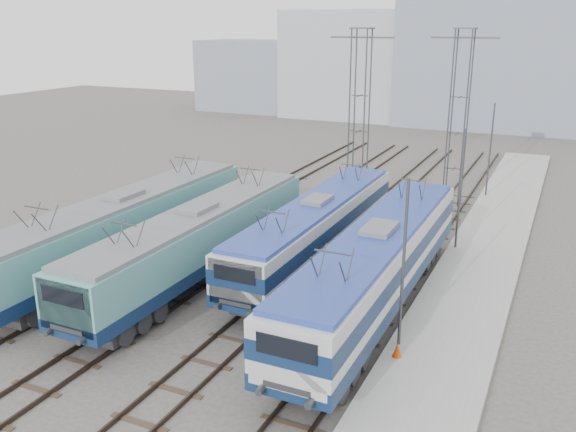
# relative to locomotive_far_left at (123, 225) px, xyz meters

# --- Properties ---
(ground) EXTENTS (160.00, 160.00, 0.00)m
(ground) POSITION_rel_locomotive_far_left_xyz_m (6.75, -4.38, -2.32)
(ground) COLOR #514C47
(platform) EXTENTS (4.00, 70.00, 0.30)m
(platform) POSITION_rel_locomotive_far_left_xyz_m (16.95, 3.62, -2.17)
(platform) COLOR #9E9E99
(platform) RESTS_ON ground
(locomotive_far_left) EXTENTS (2.96, 18.68, 3.51)m
(locomotive_far_left) POSITION_rel_locomotive_far_left_xyz_m (0.00, 0.00, 0.00)
(locomotive_far_left) COLOR #10254C
(locomotive_far_left) RESTS_ON ground
(locomotive_center_left) EXTENTS (2.84, 17.93, 3.37)m
(locomotive_center_left) POSITION_rel_locomotive_far_left_xyz_m (4.50, 0.04, -0.09)
(locomotive_center_left) COLOR #10254C
(locomotive_center_left) RESTS_ON ground
(locomotive_center_right) EXTENTS (2.73, 17.25, 3.24)m
(locomotive_center_right) POSITION_rel_locomotive_far_left_xyz_m (9.00, 4.37, -0.11)
(locomotive_center_right) COLOR #10254C
(locomotive_center_right) RESTS_ON ground
(locomotive_far_right) EXTENTS (2.96, 18.74, 3.52)m
(locomotive_far_right) POSITION_rel_locomotive_far_left_xyz_m (13.50, 0.41, 0.06)
(locomotive_far_right) COLOR #10254C
(locomotive_far_right) RESTS_ON ground
(catenary_tower_west) EXTENTS (4.50, 1.20, 12.00)m
(catenary_tower_west) POSITION_rel_locomotive_far_left_xyz_m (6.75, 17.62, 4.32)
(catenary_tower_west) COLOR #3F4247
(catenary_tower_west) RESTS_ON ground
(catenary_tower_east) EXTENTS (4.50, 1.20, 12.00)m
(catenary_tower_east) POSITION_rel_locomotive_far_left_xyz_m (13.25, 19.62, 4.32)
(catenary_tower_east) COLOR #3F4247
(catenary_tower_east) RESTS_ON ground
(mast_front) EXTENTS (0.12, 0.12, 7.00)m
(mast_front) POSITION_rel_locomotive_far_left_xyz_m (15.35, -2.38, 1.18)
(mast_front) COLOR #3F4247
(mast_front) RESTS_ON ground
(mast_mid) EXTENTS (0.12, 0.12, 7.00)m
(mast_mid) POSITION_rel_locomotive_far_left_xyz_m (15.35, 9.62, 1.18)
(mast_mid) COLOR #3F4247
(mast_mid) RESTS_ON ground
(mast_rear) EXTENTS (0.12, 0.12, 7.00)m
(mast_rear) POSITION_rel_locomotive_far_left_xyz_m (15.35, 21.62, 1.18)
(mast_rear) COLOR #3F4247
(mast_rear) RESTS_ON ground
(safety_cone) EXTENTS (0.35, 0.35, 0.58)m
(safety_cone) POSITION_rel_locomotive_far_left_xyz_m (15.54, -3.34, -1.73)
(safety_cone) COLOR #CD3F05
(safety_cone) RESTS_ON platform
(building_west) EXTENTS (18.00, 12.00, 14.00)m
(building_west) POSITION_rel_locomotive_far_left_xyz_m (-7.25, 57.62, 4.68)
(building_west) COLOR #A4AEB6
(building_west) RESTS_ON ground
(building_center) EXTENTS (22.00, 14.00, 18.00)m
(building_center) POSITION_rel_locomotive_far_left_xyz_m (10.75, 57.62, 6.68)
(building_center) COLOR gray
(building_center) RESTS_ON ground
(building_far_west) EXTENTS (14.00, 10.00, 10.00)m
(building_far_west) POSITION_rel_locomotive_far_left_xyz_m (-23.25, 57.62, 2.68)
(building_far_west) COLOR gray
(building_far_west) RESTS_ON ground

